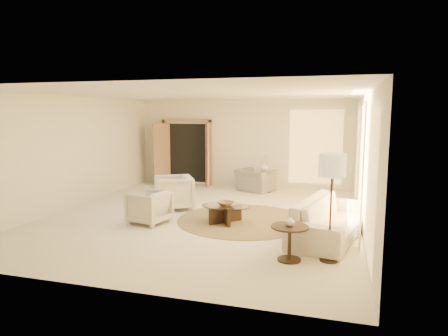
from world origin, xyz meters
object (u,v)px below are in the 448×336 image
(floor_lamp_near, at_px, (334,163))
(bowl, at_px, (226,203))
(accent_chair, at_px, (255,177))
(end_vase, at_px, (290,221))
(armchair_right, at_px, (149,205))
(floor_lamp_far, at_px, (332,170))
(side_vase, at_px, (264,167))
(armchair_left, at_px, (174,191))
(coffee_table, at_px, (226,212))
(end_table, at_px, (290,237))
(side_table, at_px, (264,179))
(sofa, at_px, (331,219))

(floor_lamp_near, relative_size, bowl, 4.30)
(accent_chair, relative_size, end_vase, 6.17)
(armchair_right, relative_size, accent_chair, 0.77)
(floor_lamp_far, bearing_deg, side_vase, 111.14)
(armchair_left, distance_m, bowl, 1.83)
(coffee_table, distance_m, end_vase, 2.49)
(armchair_left, xyz_separation_m, side_vase, (1.79, 2.72, 0.31))
(end_table, height_order, bowl, end_table)
(side_table, bearing_deg, side_vase, 0.00)
(sofa, relative_size, end_table, 4.14)
(armchair_right, relative_size, end_table, 1.27)
(side_table, relative_size, side_vase, 2.48)
(floor_lamp_far, distance_m, end_vase, 1.06)
(side_table, bearing_deg, armchair_right, -113.87)
(floor_lamp_near, relative_size, side_vase, 5.86)
(armchair_left, bearing_deg, accent_chair, 121.54)
(floor_lamp_far, bearing_deg, sofa, 90.55)
(sofa, xyz_separation_m, end_table, (-0.61, -1.44, 0.03))
(accent_chair, relative_size, bowl, 2.89)
(armchair_right, relative_size, end_vase, 4.74)
(coffee_table, height_order, floor_lamp_far, floor_lamp_far)
(end_table, bearing_deg, side_table, 104.63)
(end_table, height_order, side_vase, side_vase)
(floor_lamp_far, distance_m, side_vase, 5.73)
(armchair_right, xyz_separation_m, coffee_table, (1.61, 0.46, -0.14))
(sofa, height_order, floor_lamp_far, floor_lamp_far)
(armchair_right, distance_m, accent_chair, 4.40)
(side_table, bearing_deg, armchair_left, -123.39)
(coffee_table, relative_size, end_vase, 7.33)
(sofa, height_order, armchair_right, armchair_right)
(armchair_right, bearing_deg, bowl, 119.15)
(end_vase, bearing_deg, side_vase, 104.63)
(side_table, xyz_separation_m, bowl, (-0.19, -3.60, 0.05))
(sofa, height_order, side_vase, side_vase)
(floor_lamp_far, xyz_separation_m, end_vase, (-0.63, -0.16, -0.84))
(end_table, bearing_deg, sofa, 66.97)
(floor_lamp_near, bearing_deg, armchair_right, -160.29)
(floor_lamp_far, bearing_deg, coffee_table, 142.83)
(end_vase, bearing_deg, end_table, 90.00)
(sofa, xyz_separation_m, accent_chair, (-2.32, 4.09, 0.07))
(floor_lamp_near, xyz_separation_m, end_vase, (-0.63, -2.77, -0.63))
(bowl, bearing_deg, end_vase, -48.97)
(accent_chair, distance_m, side_vase, 0.44)
(sofa, height_order, armchair_left, armchair_left)
(sofa, distance_m, end_vase, 1.59)
(side_table, height_order, floor_lamp_near, floor_lamp_near)
(end_table, bearing_deg, armchair_left, 139.62)
(sofa, relative_size, floor_lamp_far, 1.45)
(end_vase, bearing_deg, sofa, 66.97)
(accent_chair, bearing_deg, armchair_right, 93.02)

